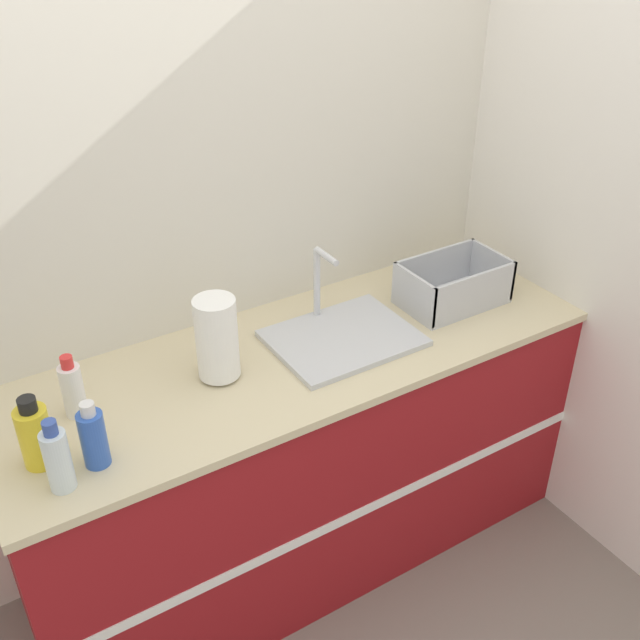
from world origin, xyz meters
The scene contains 11 objects.
ground_plane centered at (0.00, 0.00, 0.00)m, with size 12.00×12.00×0.00m, color slate.
wall_back centered at (0.00, 0.70, 1.30)m, with size 4.44×0.06×2.60m.
wall_right centered at (1.05, 0.33, 1.30)m, with size 0.06×2.67×2.60m.
counter_cabinet centered at (0.00, 0.33, 0.47)m, with size 2.06×0.69×0.93m.
sink centered at (0.16, 0.32, 0.95)m, with size 0.48×0.38×0.29m.
paper_towel_roll centered at (-0.28, 0.35, 1.08)m, with size 0.13×0.13×0.28m.
dish_rack centered at (0.65, 0.31, 1.00)m, with size 0.38×0.24×0.17m.
bottle_blue centered at (-0.74, 0.16, 1.02)m, with size 0.07×0.07×0.20m.
bottle_yellow centered at (-0.87, 0.24, 1.03)m, with size 0.09×0.09×0.22m.
bottle_clear centered at (-0.85, 0.11, 1.03)m, with size 0.07×0.07×0.22m.
bottle_white_spray centered at (-0.73, 0.40, 1.02)m, with size 0.07×0.07×0.21m.
Camera 1 is at (-1.04, -1.47, 2.34)m, focal length 42.00 mm.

